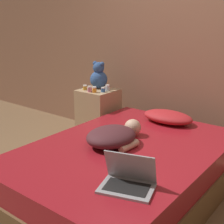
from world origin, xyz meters
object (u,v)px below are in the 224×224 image
at_px(teddy_bear, 99,77).
at_px(bottle_blue, 103,90).
at_px(person_lying, 114,135).
at_px(pillow, 168,117).
at_px(laptop, 128,180).
at_px(bottle_pink, 90,89).
at_px(bottle_orange, 94,90).
at_px(bottle_amber, 85,88).
at_px(bottle_clear, 108,88).

xyz_separation_m(teddy_bear, bottle_blue, (0.17, -0.13, -0.11)).
relative_size(person_lying, teddy_bear, 1.90).
relative_size(pillow, laptop, 1.35).
height_order(teddy_bear, bottle_pink, teddy_bear).
height_order(teddy_bear, bottle_orange, teddy_bear).
bearing_deg(pillow, bottle_amber, -175.15).
bearing_deg(teddy_bear, bottle_pink, -77.28).
bearing_deg(bottle_blue, teddy_bear, 143.33).
relative_size(person_lying, bottle_pink, 8.92).
bearing_deg(bottle_clear, pillow, -2.27).
xyz_separation_m(bottle_amber, bottle_pink, (0.12, -0.05, 0.01)).
bearing_deg(bottle_orange, laptop, -42.23).
xyz_separation_m(teddy_bear, bottle_amber, (-0.07, -0.18, -0.11)).
height_order(bottle_orange, bottle_pink, bottle_pink).
distance_m(pillow, bottle_amber, 1.08).
relative_size(pillow, bottle_orange, 8.05).
height_order(bottle_clear, bottle_pink, bottle_clear).
relative_size(teddy_bear, bottle_blue, 5.91).
xyz_separation_m(pillow, bottle_amber, (-1.07, -0.09, 0.18)).
relative_size(pillow, bottle_amber, 9.12).
bearing_deg(teddy_bear, bottle_amber, -110.21).
xyz_separation_m(person_lying, bottle_amber, (-0.98, 0.70, 0.16)).
bearing_deg(bottle_orange, pillow, 7.71).
distance_m(bottle_blue, bottle_pink, 0.16).
height_order(pillow, laptop, laptop).
bearing_deg(bottle_orange, bottle_clear, 64.94).
bearing_deg(bottle_orange, bottle_amber, 170.24).
distance_m(teddy_bear, bottle_blue, 0.24).
height_order(person_lying, teddy_bear, teddy_bear).
bearing_deg(bottle_pink, bottle_blue, 37.97).
relative_size(bottle_orange, bottle_amber, 1.13).
distance_m(person_lying, bottle_amber, 1.21).
relative_size(pillow, person_lying, 0.86).
height_order(person_lying, laptop, laptop).
xyz_separation_m(bottle_orange, bottle_blue, (0.06, 0.08, -0.01)).
relative_size(bottle_blue, bottle_pink, 0.80).
bearing_deg(bottle_pink, bottle_amber, 158.18).
distance_m(bottle_orange, bottle_blue, 0.10).
height_order(laptop, bottle_clear, bottle_clear).
height_order(bottle_amber, bottle_pink, bottle_pink).
bearing_deg(bottle_clear, bottle_orange, -115.06).
distance_m(laptop, bottle_amber, 1.93).
distance_m(bottle_clear, bottle_amber, 0.28).
xyz_separation_m(bottle_orange, bottle_clear, (0.07, 0.15, 0.00)).
bearing_deg(bottle_amber, person_lying, -35.66).
relative_size(teddy_bear, bottle_amber, 5.58).
bearing_deg(laptop, person_lying, 116.92).
xyz_separation_m(laptop, bottle_amber, (-1.48, 1.22, 0.19)).
xyz_separation_m(bottle_blue, bottle_pink, (-0.12, -0.10, 0.01)).
distance_m(laptop, bottle_pink, 1.81).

